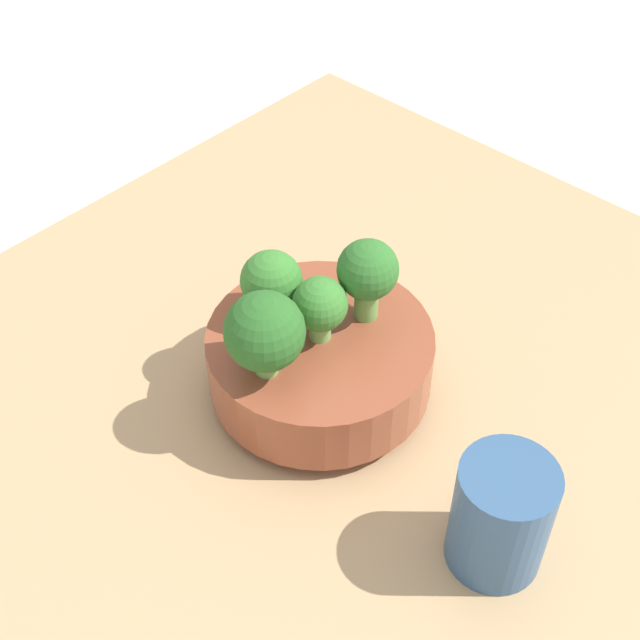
# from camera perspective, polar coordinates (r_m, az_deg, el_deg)

# --- Properties ---
(ground_plane) EXTENTS (6.00, 6.00, 0.00)m
(ground_plane) POSITION_cam_1_polar(r_m,az_deg,el_deg) (0.85, -2.04, -7.05)
(ground_plane) COLOR beige
(table) EXTENTS (0.95, 0.76, 0.04)m
(table) POSITION_cam_1_polar(r_m,az_deg,el_deg) (0.84, -2.07, -6.25)
(table) COLOR tan
(table) RESTS_ON ground_plane
(bowl) EXTENTS (0.20, 0.20, 0.07)m
(bowl) POSITION_cam_1_polar(r_m,az_deg,el_deg) (0.80, -0.00, -2.60)
(bowl) COLOR brown
(bowl) RESTS_ON table
(broccoli_floret_left) EXTENTS (0.05, 0.05, 0.08)m
(broccoli_floret_left) POSITION_cam_1_polar(r_m,az_deg,el_deg) (0.77, 3.07, 3.05)
(broccoli_floret_left) COLOR #6BA34C
(broccoli_floret_left) RESTS_ON bowl
(broccoli_floret_center) EXTENTS (0.05, 0.05, 0.06)m
(broccoli_floret_center) POSITION_cam_1_polar(r_m,az_deg,el_deg) (0.76, -0.00, 0.92)
(broccoli_floret_center) COLOR #7AB256
(broccoli_floret_center) RESTS_ON bowl
(broccoli_floret_right) EXTENTS (0.07, 0.07, 0.08)m
(broccoli_floret_right) POSITION_cam_1_polar(r_m,az_deg,el_deg) (0.72, -3.56, -0.79)
(broccoli_floret_right) COLOR #7AB256
(broccoli_floret_right) RESTS_ON bowl
(broccoli_floret_front) EXTENTS (0.06, 0.06, 0.07)m
(broccoli_floret_front) POSITION_cam_1_polar(r_m,az_deg,el_deg) (0.78, -3.13, 2.44)
(broccoli_floret_front) COLOR #7AB256
(broccoli_floret_front) RESTS_ON bowl
(cup) EXTENTS (0.08, 0.08, 0.10)m
(cup) POSITION_cam_1_polar(r_m,az_deg,el_deg) (0.71, 11.65, -12.04)
(cup) COLOR #33567F
(cup) RESTS_ON table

